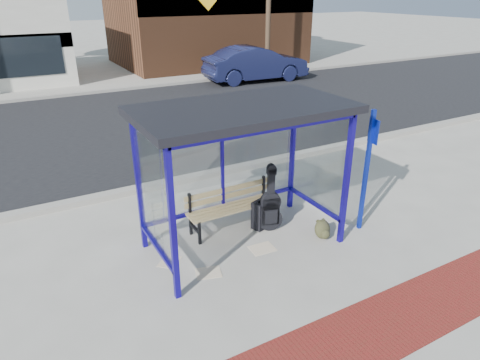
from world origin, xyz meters
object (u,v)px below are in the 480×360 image
backpack (323,230)px  fire_hydrant (287,62)px  guitar_bag (270,208)px  parked_car (256,64)px  bench (232,204)px  suitcase (261,214)px

backpack → fire_hydrant: bearing=62.5°
guitar_bag → fire_hydrant: 17.26m
guitar_bag → fire_hydrant: (10.14, 13.97, -0.09)m
fire_hydrant → guitar_bag: bearing=-126.0°
guitar_bag → parked_car: (6.86, 11.87, 0.36)m
bench → parked_car: parked_car is taller
bench → guitar_bag: guitar_bag is taller
suitcase → bench: bearing=127.1°
bench → guitar_bag: 0.70m
suitcase → parked_car: bearing=39.3°
backpack → parked_car: (6.22, 12.58, 0.64)m
backpack → parked_car: bearing=69.1°
suitcase → backpack: suitcase is taller
bench → guitar_bag: (0.56, -0.42, -0.02)m
guitar_bag → parked_car: size_ratio=0.25×
backpack → parked_car: size_ratio=0.07×
suitcase → parked_car: (6.97, 11.74, 0.53)m
guitar_bag → fire_hydrant: bearing=70.5°
suitcase → fire_hydrant: fire_hydrant is taller
fire_hydrant → bench: bearing=-128.3°
guitar_bag → backpack: 0.99m
fire_hydrant → suitcase: bearing=-126.5°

